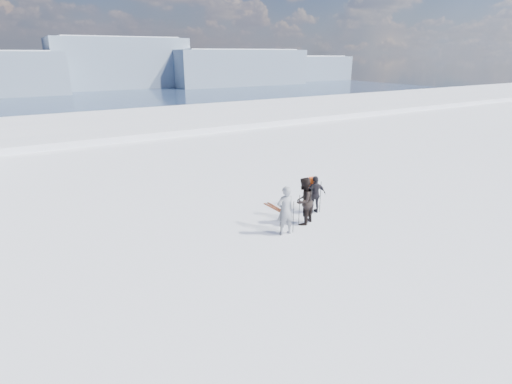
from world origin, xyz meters
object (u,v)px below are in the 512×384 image
Objects in this scene: skier_pack at (315,195)px; skier_dark at (304,201)px; skier_grey at (285,211)px; skis_loose at (277,209)px.

skier_dark is at bearing 44.15° from skier_pack.
skier_grey is at bearing 38.58° from skier_pack.
skier_pack is 1.82m from skis_loose.
skier_dark is 2.06m from skis_loose.
skier_dark is 1.13× the size of skis_loose.
skier_grey is 1.16× the size of skier_pack.
skier_grey is at bearing -117.11° from skis_loose.
skier_pack is at bearing -174.12° from skier_dark.
skis_loose is at bearing -31.12° from skier_pack.
skier_grey reaches higher than skis_loose.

